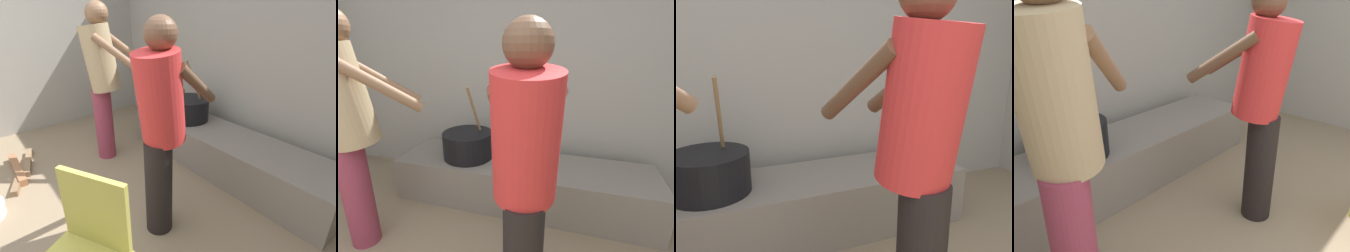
% 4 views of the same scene
% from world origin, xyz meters
% --- Properties ---
extents(block_enclosure_rear, '(5.09, 0.20, 2.40)m').
position_xyz_m(block_enclosure_rear, '(0.00, 2.69, 1.20)').
color(block_enclosure_rear, '#9E998E').
rests_on(block_enclosure_rear, ground_plane).
extents(hearth_ledge, '(2.33, 0.60, 0.41)m').
position_xyz_m(hearth_ledge, '(0.01, 2.17, 0.20)').
color(hearth_ledge, slate).
rests_on(hearth_ledge, ground_plane).
extents(cooking_pot_main, '(0.47, 0.47, 0.70)m').
position_xyz_m(cooking_pot_main, '(-0.52, 2.16, 0.53)').
color(cooking_pot_main, black).
rests_on(cooking_pot_main, hearth_ledge).
extents(cook_in_red_shirt, '(0.46, 0.70, 1.54)m').
position_xyz_m(cook_in_red_shirt, '(0.24, 1.17, 0.88)').
color(cook_in_red_shirt, black).
rests_on(cook_in_red_shirt, ground_plane).
extents(cook_in_tan_shirt, '(0.73, 0.67, 1.65)m').
position_xyz_m(cook_in_tan_shirt, '(-0.99, 1.37, 0.95)').
color(cook_in_tan_shirt, '#8C3347').
rests_on(cook_in_tan_shirt, ground_plane).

